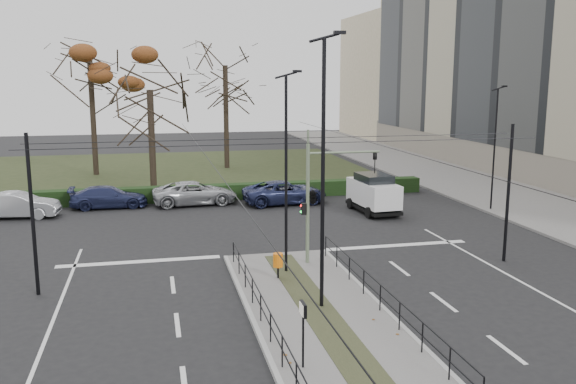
# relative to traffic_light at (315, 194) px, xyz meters

# --- Properties ---
(ground) EXTENTS (140.00, 140.00, 0.00)m
(ground) POSITION_rel_traffic_light_xyz_m (-1.32, -3.26, -3.10)
(ground) COLOR black
(ground) RESTS_ON ground
(median_island) EXTENTS (4.40, 15.00, 0.14)m
(median_island) POSITION_rel_traffic_light_xyz_m (-1.32, -5.76, -3.03)
(median_island) COLOR #625F5D
(median_island) RESTS_ON ground
(sidewalk_east) EXTENTS (8.00, 90.00, 0.14)m
(sidewalk_east) POSITION_rel_traffic_light_xyz_m (16.68, 18.74, -3.03)
(sidewalk_east) COLOR #625F5D
(sidewalk_east) RESTS_ON ground
(park) EXTENTS (38.00, 26.00, 0.10)m
(park) POSITION_rel_traffic_light_xyz_m (-7.32, 28.74, -3.05)
(park) COLOR #242D16
(park) RESTS_ON ground
(hedge) EXTENTS (38.00, 1.00, 1.00)m
(hedge) POSITION_rel_traffic_light_xyz_m (-7.32, 15.34, -2.60)
(hedge) COLOR black
(hedge) RESTS_ON ground
(apartment_block) EXTENTS (13.09, 52.10, 21.64)m
(apartment_block) POSITION_rel_traffic_light_xyz_m (26.65, 20.71, 7.30)
(apartment_block) COLOR tan
(apartment_block) RESTS_ON ground
(median_railing) EXTENTS (4.14, 13.24, 0.92)m
(median_railing) POSITION_rel_traffic_light_xyz_m (-1.32, -5.86, -2.12)
(median_railing) COLOR black
(median_railing) RESTS_ON median_island
(catenary) EXTENTS (20.00, 34.00, 6.00)m
(catenary) POSITION_rel_traffic_light_xyz_m (-1.32, -1.64, 0.32)
(catenary) COLOR black
(catenary) RESTS_ON ground
(traffic_light) EXTENTS (3.46, 1.97, 5.08)m
(traffic_light) POSITION_rel_traffic_light_xyz_m (0.00, 0.00, 0.00)
(traffic_light) COLOR slate
(traffic_light) RESTS_ON median_island
(litter_bin) EXTENTS (0.39, 0.39, 1.01)m
(litter_bin) POSITION_rel_traffic_light_xyz_m (-1.95, -1.77, -2.24)
(litter_bin) COLOR black
(litter_bin) RESTS_ON median_island
(info_panel) EXTENTS (0.11, 0.48, 1.85)m
(info_panel) POSITION_rel_traffic_light_xyz_m (-2.82, -9.29, -1.50)
(info_panel) COLOR black
(info_panel) RESTS_ON median_island
(streetlamp_median_near) EXTENTS (0.77, 0.16, 9.24)m
(streetlamp_median_near) POSITION_rel_traffic_light_xyz_m (-1.07, -5.04, 1.74)
(streetlamp_median_near) COLOR black
(streetlamp_median_near) RESTS_ON median_island
(streetlamp_median_far) EXTENTS (0.67, 0.14, 8.06)m
(streetlamp_median_far) POSITION_rel_traffic_light_xyz_m (-1.43, -0.99, 1.14)
(streetlamp_median_far) COLOR black
(streetlamp_median_far) RESTS_ON median_island
(streetlamp_sidewalk) EXTENTS (0.61, 0.13, 7.34)m
(streetlamp_sidewalk) POSITION_rel_traffic_light_xyz_m (13.28, 8.17, 0.77)
(streetlamp_sidewalk) COLOR black
(streetlamp_sidewalk) RESTS_ON sidewalk_east
(parked_car_second) EXTENTS (4.64, 2.01, 1.49)m
(parked_car_second) POSITION_rel_traffic_light_xyz_m (-14.21, 12.43, -2.36)
(parked_car_second) COLOR #A5A7AC
(parked_car_second) RESTS_ON ground
(parked_car_third) EXTENTS (4.68, 1.93, 1.35)m
(parked_car_third) POSITION_rel_traffic_light_xyz_m (-9.32, 14.19, -2.42)
(parked_car_third) COLOR #21274E
(parked_car_third) RESTS_ON ground
(parked_car_fourth) EXTENTS (5.46, 2.83, 1.47)m
(parked_car_fourth) POSITION_rel_traffic_light_xyz_m (-4.04, 14.04, -2.36)
(parked_car_fourth) COLOR #A5A7AC
(parked_car_fourth) RESTS_ON ground
(white_van) EXTENTS (2.22, 4.40, 2.32)m
(white_van) POSITION_rel_traffic_light_xyz_m (6.17, 9.34, -1.89)
(white_van) COLOR white
(white_van) RESTS_ON ground
(rust_tree) EXTENTS (8.00, 8.00, 12.20)m
(rust_tree) POSITION_rel_traffic_light_xyz_m (-11.14, 27.62, 6.26)
(rust_tree) COLOR black
(rust_tree) RESTS_ON park
(bare_tree_center) EXTENTS (6.41, 6.41, 11.83)m
(bare_tree_center) POSITION_rel_traffic_light_xyz_m (-0.14, 29.15, 5.25)
(bare_tree_center) COLOR black
(bare_tree_center) RESTS_ON park
(bare_tree_near) EXTENTS (7.58, 7.58, 9.36)m
(bare_tree_near) POSITION_rel_traffic_light_xyz_m (-6.57, 17.84, 3.53)
(bare_tree_near) COLOR black
(bare_tree_near) RESTS_ON park
(parked_car_fifth) EXTENTS (5.50, 2.88, 1.48)m
(parked_car_fifth) POSITION_rel_traffic_light_xyz_m (1.57, 13.01, -2.36)
(parked_car_fifth) COLOR #21274E
(parked_car_fifth) RESTS_ON ground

